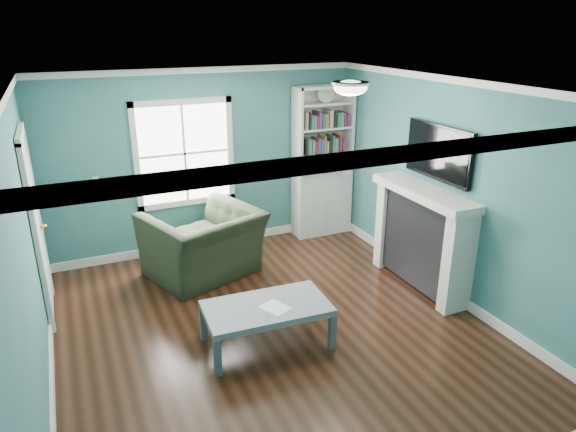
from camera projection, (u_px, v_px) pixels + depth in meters
name	position (u px, v px, depth m)	size (l,w,h in m)	color
floor	(274.00, 329.00, 5.63)	(5.00, 5.00, 0.00)	black
room_walls	(273.00, 192.00, 5.07)	(5.00, 5.00, 5.00)	#326A6B
trim	(273.00, 225.00, 5.19)	(4.50, 5.00, 2.60)	white
window	(184.00, 154.00, 7.13)	(1.40, 0.06, 1.50)	white
bookshelf	(322.00, 176.00, 7.94)	(0.90, 0.35, 2.31)	silver
fireplace	(422.00, 239.00, 6.37)	(0.44, 1.58, 1.30)	black
tv	(439.00, 152.00, 6.03)	(0.06, 1.10, 0.65)	black
door	(36.00, 226.00, 5.60)	(0.12, 0.98, 2.17)	silver
ceiling_fixture	(350.00, 87.00, 5.16)	(0.38, 0.38, 0.15)	white
light_switch	(96.00, 181.00, 6.75)	(0.08, 0.01, 0.12)	white
recliner	(203.00, 233.00, 6.66)	(1.35, 0.88, 1.18)	black
coffee_table	(267.00, 310.00, 5.24)	(1.30, 0.76, 0.46)	#494F58
paper_sheet	(275.00, 308.00, 5.17)	(0.22, 0.28, 0.00)	white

